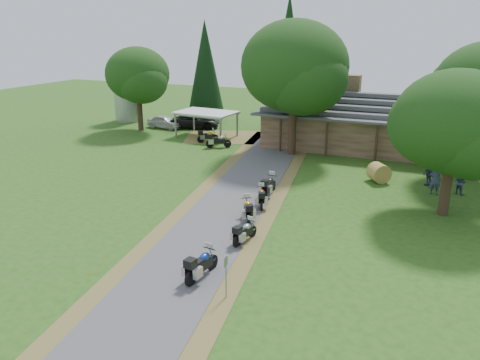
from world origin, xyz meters
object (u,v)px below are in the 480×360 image
at_px(motorcycle_row_c, 248,208).
at_px(motorcycle_carport_b, 219,140).
at_px(motorcycle_carport_a, 208,135).
at_px(motorcycle_row_e, 269,184).
at_px(car_white_sedan, 165,120).
at_px(motorcycle_row_d, 261,196).
at_px(motorcycle_row_b, 245,231).
at_px(car_dark_suv, 195,118).
at_px(lodge, 384,121).
at_px(silo, 127,93).
at_px(hay_bale, 379,173).
at_px(carport, 206,124).
at_px(motorcycle_row_a, 202,263).

relative_size(motorcycle_row_c, motorcycle_carport_b, 0.96).
bearing_deg(motorcycle_carport_a, motorcycle_row_e, -94.94).
bearing_deg(car_white_sedan, motorcycle_row_d, -127.61).
height_order(motorcycle_row_b, motorcycle_row_c, motorcycle_row_c).
distance_m(car_dark_suv, motorcycle_row_c, 25.61).
bearing_deg(motorcycle_row_d, lodge, -37.27).
height_order(car_dark_suv, motorcycle_carport_a, car_dark_suv).
bearing_deg(motorcycle_carport_b, motorcycle_row_e, -78.15).
xyz_separation_m(silo, motorcycle_row_d, (23.44, -19.72, -2.49)).
bearing_deg(lodge, motorcycle_row_e, -108.99).
xyz_separation_m(car_white_sedan, motorcycle_row_c, (17.39, -19.86, -0.19)).
relative_size(car_dark_suv, motorcycle_row_c, 2.89).
bearing_deg(hay_bale, carport, 154.76).
distance_m(lodge, car_dark_suv, 19.56).
xyz_separation_m(carport, hay_bale, (17.41, -8.21, -0.57)).
bearing_deg(car_white_sedan, motorcycle_row_b, -133.19).
bearing_deg(hay_bale, car_white_sedan, 156.55).
bearing_deg(motorcycle_carport_a, motorcycle_row_d, -98.87).
height_order(motorcycle_carport_b, hay_bale, motorcycle_carport_b).
height_order(carport, motorcycle_row_c, carport).
height_order(lodge, car_dark_suv, lodge).
bearing_deg(motorcycle_row_e, hay_bale, -48.64).
bearing_deg(motorcycle_row_c, hay_bale, -59.05).
height_order(silo, motorcycle_row_a, silo).
relative_size(motorcycle_row_a, motorcycle_row_d, 1.08).
bearing_deg(car_white_sedan, car_dark_suv, -58.66).
relative_size(motorcycle_row_a, motorcycle_row_e, 0.99).
xyz_separation_m(motorcycle_row_c, motorcycle_carport_b, (-8.49, 14.34, 0.02)).
bearing_deg(car_dark_suv, motorcycle_carport_a, -160.58).
relative_size(motorcycle_row_c, motorcycle_row_e, 0.95).
bearing_deg(lodge, carport, -174.31).
bearing_deg(carport, car_dark_suv, 138.61).
xyz_separation_m(motorcycle_row_e, motorcycle_carport_b, (-8.24, 10.03, -0.01)).
distance_m(car_white_sedan, hay_bale, 25.40).
xyz_separation_m(motorcycle_row_b, hay_bale, (4.98, 12.48, 0.06)).
relative_size(car_dark_suv, hay_bale, 4.24).
bearing_deg(motorcycle_row_a, motorcycle_carport_a, 33.82).
relative_size(motorcycle_row_e, motorcycle_carport_a, 1.10).
bearing_deg(motorcycle_row_e, lodge, -19.06).
distance_m(motorcycle_row_b, motorcycle_row_e, 7.14).
height_order(carport, motorcycle_row_d, carport).
bearing_deg(motorcycle_row_c, carport, 4.82).
distance_m(motorcycle_row_b, motorcycle_carport_b, 19.50).
height_order(carport, car_white_sedan, carport).
xyz_separation_m(car_white_sedan, motorcycle_row_e, (17.14, -15.55, -0.16)).
xyz_separation_m(car_white_sedan, car_dark_suv, (2.95, 1.29, 0.21)).
relative_size(motorcycle_row_c, hay_bale, 1.47).
bearing_deg(lodge, hay_bale, -84.76).
bearing_deg(hay_bale, motorcycle_row_b, -111.75).
distance_m(car_white_sedan, motorcycle_row_e, 23.14).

